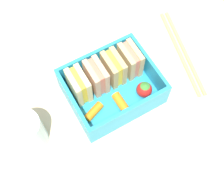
% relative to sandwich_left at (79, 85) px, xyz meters
% --- Properties ---
extents(ground_plane, '(1.20, 1.20, 0.02)m').
position_rel_sandwich_left_xyz_m(ground_plane, '(0.05, -0.02, -0.05)').
color(ground_plane, '#D1B18C').
extents(bento_tray, '(0.15, 0.12, 0.01)m').
position_rel_sandwich_left_xyz_m(bento_tray, '(0.05, -0.02, -0.03)').
color(bento_tray, '#2797C1').
rests_on(bento_tray, ground_plane).
extents(bento_rim, '(0.15, 0.12, 0.05)m').
position_rel_sandwich_left_xyz_m(bento_rim, '(0.05, -0.02, -0.01)').
color(bento_rim, '#2797C1').
rests_on(bento_rim, bento_tray).
extents(sandwich_left, '(0.03, 0.05, 0.06)m').
position_rel_sandwich_left_xyz_m(sandwich_left, '(0.00, 0.00, 0.00)').
color(sandwich_left, beige).
rests_on(sandwich_left, bento_tray).
extents(sandwich_center_left, '(0.03, 0.05, 0.06)m').
position_rel_sandwich_left_xyz_m(sandwich_center_left, '(0.03, 0.00, 0.00)').
color(sandwich_center_left, tan).
rests_on(sandwich_center_left, bento_tray).
extents(sandwich_center, '(0.03, 0.05, 0.06)m').
position_rel_sandwich_left_xyz_m(sandwich_center, '(0.07, 0.00, 0.00)').
color(sandwich_center, tan).
rests_on(sandwich_center, bento_tray).
extents(sandwich_center_right, '(0.03, 0.05, 0.06)m').
position_rel_sandwich_left_xyz_m(sandwich_center_right, '(0.10, 0.00, 0.00)').
color(sandwich_center_right, tan).
rests_on(sandwich_center_right, bento_tray).
extents(carrot_stick_left, '(0.04, 0.03, 0.01)m').
position_rel_sandwich_left_xyz_m(carrot_stick_left, '(0.00, -0.05, -0.02)').
color(carrot_stick_left, orange).
rests_on(carrot_stick_left, bento_tray).
extents(carrot_stick_far_left, '(0.02, 0.04, 0.02)m').
position_rel_sandwich_left_xyz_m(carrot_stick_far_left, '(0.05, -0.05, -0.02)').
color(carrot_stick_far_left, orange).
rests_on(carrot_stick_far_left, bento_tray).
extents(strawberry_far_left, '(0.03, 0.03, 0.03)m').
position_rel_sandwich_left_xyz_m(strawberry_far_left, '(0.10, -0.06, -0.01)').
color(strawberry_far_left, red).
rests_on(strawberry_far_left, bento_tray).
extents(chopstick_pair, '(0.06, 0.19, 0.01)m').
position_rel_sandwich_left_xyz_m(chopstick_pair, '(0.21, -0.01, -0.04)').
color(chopstick_pair, tan).
rests_on(chopstick_pair, ground_plane).
extents(drinking_glass, '(0.06, 0.06, 0.07)m').
position_rel_sandwich_left_xyz_m(drinking_glass, '(-0.11, -0.03, -0.00)').
color(drinking_glass, silver).
rests_on(drinking_glass, ground_plane).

